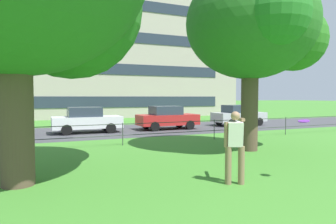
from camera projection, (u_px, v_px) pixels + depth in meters
street_strip at (99, 131)px, 18.63m from camera, size 80.00×7.41×0.01m
park_fence at (123, 130)px, 13.26m from camera, size 37.95×0.04×1.00m
tree_small_lawn at (258, 26)px, 11.68m from camera, size 5.67×5.39×7.20m
person_thrower at (235, 145)px, 7.35m from camera, size 0.73×0.71×1.80m
frisbee at (304, 121)px, 7.54m from camera, size 0.34×0.34×0.07m
car_white_center at (87, 120)px, 17.88m from camera, size 4.00×1.82×1.54m
car_red_left at (167, 118)px, 19.88m from camera, size 4.02×1.84×1.54m
car_silver_right at (239, 115)px, 22.55m from camera, size 4.02×1.85×1.54m
apartment_building_background at (70, 42)px, 34.21m from camera, size 36.88×13.23×16.83m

